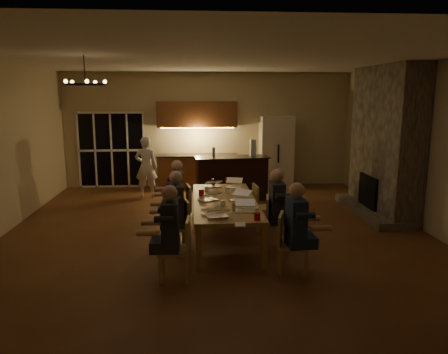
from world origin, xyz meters
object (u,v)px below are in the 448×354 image
chair_left_mid (175,227)px  mug_mid (227,190)px  mug_front (223,203)px  person_left_near (170,234)px  person_right_mid (277,209)px  standing_person (146,167)px  chair_right_near (294,244)px  chair_right_far (265,207)px  laptop_f (234,182)px  bar_bottle (214,152)px  mug_back (207,189)px  refrigerator (276,152)px  dining_table (225,220)px  person_left_mid (177,212)px  laptop_b (245,205)px  redcup_mid (201,193)px  laptop_d (240,195)px  bar_island (232,178)px  laptop_c (208,194)px  bar_blender (253,148)px  chair_right_mid (279,222)px  laptop_e (212,181)px  redcup_far (228,181)px  chandelier (85,84)px  plate_near (251,208)px  plate_far (240,190)px  can_silver (234,207)px  can_cola (213,182)px  person_right_near (296,230)px  plate_left (208,214)px  laptop_a (217,210)px  chair_left_far (178,209)px  chair_left_near (174,250)px

chair_left_mid → mug_mid: size_ratio=8.90×
mug_front → person_left_near: bearing=-123.6°
person_right_mid → standing_person: standing_person is taller
chair_right_near → mug_front: size_ratio=8.90×
chair_right_far → laptop_f: laptop_f is taller
bar_bottle → mug_back: bearing=-96.1°
refrigerator → dining_table: 4.90m
person_right_mid → person_left_mid: bearing=93.6°
laptop_b → mug_front: bearing=137.4°
chair_left_mid → redcup_mid: bearing=141.7°
laptop_d → mug_front: laptop_d is taller
bar_island → laptop_c: (-0.70, -3.12, 0.32)m
mug_back → bar_blender: 2.82m
person_right_mid → laptop_f: (-0.59, 1.52, 0.17)m
chair_left_mid → laptop_b: size_ratio=2.78×
chair_right_mid → bar_bottle: size_ratio=3.71×
laptop_e → redcup_far: bearing=-148.8°
chandelier → plate_near: 3.29m
refrigerator → plate_far: size_ratio=8.38×
can_silver → can_cola: (-0.23, 2.10, 0.00)m
chair_right_mid → person_right_near: size_ratio=0.64×
bar_bottle → laptop_c: bearing=-94.7°
redcup_mid → can_silver: bearing=-66.0°
person_left_mid → chandelier: size_ratio=2.15×
bar_island → laptop_f: bearing=-99.4°
dining_table → plate_left: 1.03m
laptop_a → can_silver: size_ratio=2.67×
plate_left → plate_near: bearing=22.0°
mug_front → bar_blender: size_ratio=0.24×
bar_island → chair_right_mid: 3.59m
chair_left_mid → person_left_mid: person_left_mid is taller
chandelier → laptop_f: (2.49, 1.42, -1.89)m
laptop_f → plate_far: bearing=-56.6°
laptop_f → bar_bottle: bearing=112.6°
dining_table → mug_mid: (0.10, 0.63, 0.43)m
laptop_b → plate_near: bearing=63.4°
dining_table → plate_near: plate_near is taller
person_left_mid → plate_near: person_left_mid is taller
laptop_c → bar_blender: (1.24, 3.20, 0.42)m
laptop_d → plate_left: 1.02m
person_right_near → plate_near: (-0.52, 1.00, 0.07)m
plate_near → chair_right_near: bearing=-60.4°
chair_right_near → chair_right_far: size_ratio=1.00×
chair_right_mid → redcup_mid: size_ratio=7.42×
laptop_c → can_silver: bearing=90.1°
chair_right_far → mug_front: (-0.90, -1.03, 0.36)m
chair_left_far → chair_right_near: same height
laptop_b → redcup_far: bearing=97.8°
plate_near → standing_person: bearing=116.9°
chair_left_near → bar_bottle: (0.79, 4.70, 0.76)m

